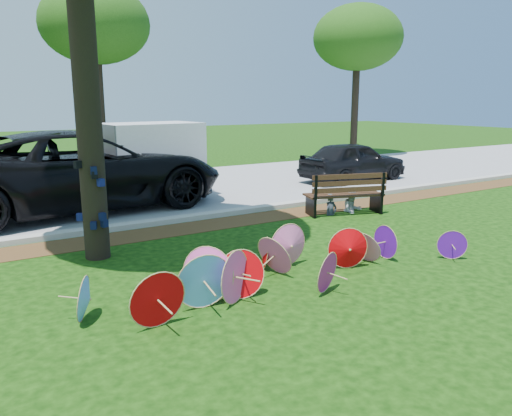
% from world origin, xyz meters
% --- Properties ---
extents(ground, '(90.00, 90.00, 0.00)m').
position_xyz_m(ground, '(0.00, 0.00, 0.00)').
color(ground, black).
rests_on(ground, ground).
extents(mulch_strip, '(90.00, 1.00, 0.01)m').
position_xyz_m(mulch_strip, '(0.00, 4.50, 0.01)').
color(mulch_strip, '#472D16').
rests_on(mulch_strip, ground).
extents(curb, '(90.00, 0.30, 0.12)m').
position_xyz_m(curb, '(0.00, 5.20, 0.06)').
color(curb, '#B7B5AD').
rests_on(curb, ground).
extents(street, '(90.00, 8.00, 0.01)m').
position_xyz_m(street, '(0.00, 9.35, 0.01)').
color(street, gray).
rests_on(street, ground).
extents(parasol_pile, '(6.65, 1.90, 0.81)m').
position_xyz_m(parasol_pile, '(-0.21, 0.57, 0.36)').
color(parasol_pile, red).
rests_on(parasol_pile, ground).
extents(black_van, '(7.63, 3.99, 2.05)m').
position_xyz_m(black_van, '(-1.24, 7.75, 1.02)').
color(black_van, black).
rests_on(black_van, ground).
extents(dark_pickup, '(4.11, 1.75, 1.38)m').
position_xyz_m(dark_pickup, '(8.00, 7.62, 0.69)').
color(dark_pickup, black).
rests_on(dark_pickup, ground).
extents(cargo_trailer, '(2.81, 1.93, 2.47)m').
position_xyz_m(cargo_trailer, '(0.82, 8.22, 1.23)').
color(cargo_trailer, white).
rests_on(cargo_trailer, ground).
extents(park_bench, '(2.12, 1.30, 1.04)m').
position_xyz_m(park_bench, '(4.20, 3.82, 0.52)').
color(park_bench, black).
rests_on(park_bench, ground).
extents(person_left, '(0.39, 0.28, 1.01)m').
position_xyz_m(person_left, '(3.85, 3.87, 0.50)').
color(person_left, '#313843').
rests_on(person_left, ground).
extents(person_right, '(0.63, 0.53, 1.15)m').
position_xyz_m(person_right, '(4.55, 3.87, 0.57)').
color(person_right, silver).
rests_on(person_right, ground).
extents(bg_trees, '(22.41, 6.59, 7.40)m').
position_xyz_m(bg_trees, '(3.62, 14.88, 5.77)').
color(bg_trees, black).
rests_on(bg_trees, ground).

